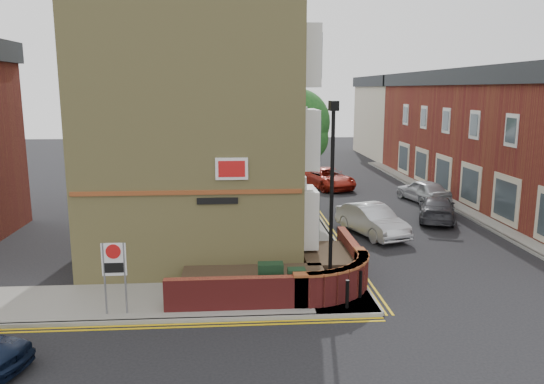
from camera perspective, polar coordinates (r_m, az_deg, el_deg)
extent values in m
plane|color=black|center=(16.30, 1.26, -13.50)|extent=(120.00, 120.00, 0.00)
cube|color=gray|center=(17.72, -10.79, -11.42)|extent=(13.00, 3.00, 0.12)
cube|color=gray|center=(31.67, 2.16, -1.20)|extent=(2.00, 32.00, 0.12)
cube|color=gray|center=(31.99, 22.78, -1.95)|extent=(4.00, 40.00, 0.12)
cube|color=gray|center=(16.35, -11.40, -13.42)|extent=(13.00, 0.15, 0.12)
cube|color=gray|center=(31.79, 3.95, -1.17)|extent=(0.15, 32.00, 0.12)
cube|color=gray|center=(31.14, 19.50, -2.05)|extent=(0.15, 40.00, 0.12)
cube|color=gold|center=(16.15, -11.51, -13.96)|extent=(13.00, 0.28, 0.01)
cube|color=gold|center=(31.84, 4.40, -1.26)|extent=(0.28, 32.00, 0.01)
cube|color=tan|center=(22.85, -8.18, 8.04)|extent=(8.00, 10.00, 11.00)
cube|color=brown|center=(18.13, -9.07, -0.07)|extent=(7.80, 0.06, 0.15)
cube|color=white|center=(17.92, -4.36, 2.50)|extent=(1.10, 0.05, 0.75)
cube|color=black|center=(18.12, -5.89, -0.96)|extent=(1.40, 0.04, 0.22)
cylinder|color=black|center=(16.65, 6.41, -1.69)|extent=(0.12, 0.12, 6.00)
cylinder|color=black|center=(17.40, 6.22, -10.07)|extent=(0.20, 0.20, 0.80)
cube|color=black|center=(16.25, 6.65, 9.20)|extent=(0.25, 0.50, 0.30)
cube|color=black|center=(17.20, -0.15, -9.55)|extent=(0.80, 0.45, 1.20)
cube|color=black|center=(17.01, 2.65, -9.99)|extent=(0.55, 0.40, 1.10)
cylinder|color=black|center=(16.73, 8.09, -10.82)|extent=(0.11, 0.11, 0.90)
cylinder|color=black|center=(17.59, 9.48, -9.76)|extent=(0.11, 0.11, 0.90)
cylinder|color=slate|center=(16.70, -17.55, -8.91)|extent=(0.06, 0.06, 2.20)
cylinder|color=slate|center=(16.57, -15.51, -8.95)|extent=(0.06, 0.06, 2.20)
cube|color=white|center=(16.44, -16.65, -6.96)|extent=(0.72, 0.04, 1.00)
cylinder|color=red|center=(16.34, -16.72, -6.16)|extent=(0.44, 0.02, 0.44)
cube|color=maroon|center=(35.68, 22.48, 4.94)|extent=(5.00, 30.00, 7.00)
cube|color=#292D31|center=(35.53, 22.96, 11.36)|extent=(5.40, 30.40, 1.00)
cube|color=beige|center=(55.21, 12.75, 7.37)|extent=(5.00, 12.00, 7.00)
cube|color=#292D31|center=(55.11, 12.93, 11.52)|extent=(5.40, 12.40, 1.00)
cylinder|color=#382B1E|center=(29.29, 2.62, 2.44)|extent=(0.24, 0.24, 4.55)
sphere|color=#1B521E|center=(29.02, 2.67, 7.52)|extent=(3.64, 3.64, 3.64)
sphere|color=#1B521E|center=(28.84, 3.51, 5.80)|extent=(2.60, 2.60, 2.60)
sphere|color=#1B521E|center=(29.41, 1.98, 6.68)|extent=(2.86, 2.86, 2.86)
cylinder|color=#382B1E|center=(37.15, 1.18, 4.65)|extent=(0.24, 0.24, 5.04)
sphere|color=#1B521E|center=(36.94, 1.20, 9.09)|extent=(4.03, 4.03, 4.03)
sphere|color=#1B521E|center=(36.73, 1.86, 7.62)|extent=(2.88, 2.88, 2.88)
sphere|color=#1B521E|center=(37.33, 0.68, 8.34)|extent=(3.17, 3.17, 3.17)
cylinder|color=#382B1E|center=(45.10, 0.24, 5.60)|extent=(0.24, 0.24, 4.76)
sphere|color=#1B521E|center=(44.92, 0.25, 9.06)|extent=(3.81, 3.81, 3.81)
sphere|color=#1B521E|center=(44.69, 0.79, 7.91)|extent=(2.72, 2.72, 2.72)
sphere|color=#1B521E|center=(45.32, -0.18, 8.47)|extent=(2.99, 2.99, 2.99)
cylinder|color=black|center=(40.26, 1.35, 3.83)|extent=(0.10, 0.10, 3.20)
imported|color=black|center=(40.05, 1.37, 6.81)|extent=(0.20, 0.16, 1.00)
imported|color=#B9BDC2|center=(25.31, 10.69, -2.99)|extent=(2.81, 4.63, 1.44)
imported|color=maroon|center=(36.87, 5.96, 1.50)|extent=(3.83, 5.53, 1.40)
imported|color=#34343A|center=(28.94, 17.33, -1.70)|extent=(3.20, 4.74, 1.27)
imported|color=#B4B6BD|center=(33.43, 15.96, 0.14)|extent=(2.52, 4.36, 1.39)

